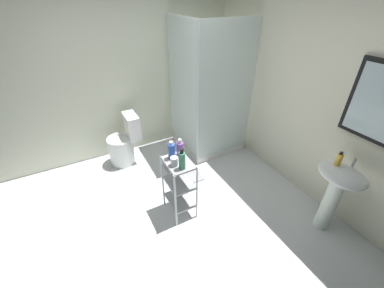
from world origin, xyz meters
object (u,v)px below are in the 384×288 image
storage_cart (179,183)px  bath_mat (183,171)px  shower_stall (206,123)px  rinse_cup (174,161)px  conditioner_bottle_purple (180,148)px  pedestal_sink (336,188)px  shampoo_bottle_blue (172,151)px  toilet (124,144)px  hand_soap_bottle (339,159)px  body_wash_bottle_green (182,160)px

storage_cart → bath_mat: 0.84m
shower_stall → rinse_cup: size_ratio=20.13×
shower_stall → conditioner_bottle_purple: (0.94, -0.91, 0.36)m
pedestal_sink → storage_cart: (-0.95, -1.32, -0.14)m
bath_mat → shampoo_bottle_blue: bearing=-35.5°
shampoo_bottle_blue → toilet: bearing=-167.2°
shower_stall → hand_soap_bottle: (1.92, 0.34, 0.41)m
conditioner_bottle_purple → bath_mat: bearing=152.1°
toilet → storage_cart: size_ratio=1.03×
toilet → conditioner_bottle_purple: bearing=17.4°
shower_stall → storage_cart: (1.05, -0.98, -0.03)m
toilet → body_wash_bottle_green: size_ratio=3.16×
toilet → shower_stall: bearing=78.7°
pedestal_sink → body_wash_bottle_green: bearing=-122.2°
hand_soap_bottle → rinse_cup: hand_soap_bottle is taller
hand_soap_bottle → conditioner_bottle_purple: size_ratio=0.76×
toilet → conditioner_bottle_purple: (1.20, 0.38, 0.51)m
body_wash_bottle_green → bath_mat: body_wash_bottle_green is taller
pedestal_sink → bath_mat: 1.94m
pedestal_sink → rinse_cup: (-0.92, -1.38, 0.21)m
pedestal_sink → toilet: 2.79m
body_wash_bottle_green → shampoo_bottle_blue: size_ratio=1.16×
toilet → body_wash_bottle_green: 1.54m
shower_stall → body_wash_bottle_green: size_ratio=8.32×
rinse_cup → bath_mat: (-0.67, 0.41, -0.78)m
toilet → storage_cart: (1.30, 0.30, 0.12)m
bath_mat → pedestal_sink: bearing=31.2°
shower_stall → hand_soap_bottle: 1.99m
rinse_cup → hand_soap_bottle: bearing=58.8°
hand_soap_bottle → body_wash_bottle_green: 1.53m
bath_mat → body_wash_bottle_green: bearing=-25.9°
bath_mat → hand_soap_bottle: bearing=32.8°
shower_stall → conditioner_bottle_purple: shower_stall is taller
hand_soap_bottle → storage_cart: bearing=-123.2°
shower_stall → shampoo_bottle_blue: 1.43m
toilet → rinse_cup: size_ratio=7.65×
conditioner_bottle_purple → toilet: bearing=-162.6°
pedestal_sink → shampoo_bottle_blue: bearing=-127.9°
pedestal_sink → hand_soap_bottle: bearing=176.3°
hand_soap_bottle → conditioner_bottle_purple: 1.58m
shower_stall → conditioner_bottle_purple: 1.36m
toilet → conditioner_bottle_purple: 1.36m
body_wash_bottle_green → shower_stall: bearing=139.6°
hand_soap_bottle → rinse_cup: size_ratio=1.54×
pedestal_sink → rinse_cup: size_ratio=8.15×
storage_cart → rinse_cup: (0.03, -0.06, 0.35)m
rinse_cup → bath_mat: rinse_cup is taller
pedestal_sink → shampoo_bottle_blue: 1.73m
hand_soap_bottle → conditioner_bottle_purple: bearing=-127.9°
body_wash_bottle_green → shampoo_bottle_blue: bearing=-174.9°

